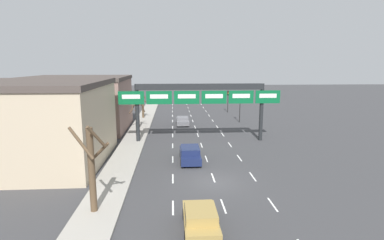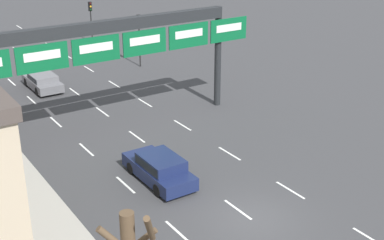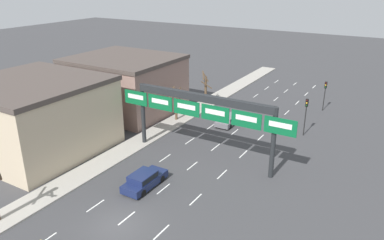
{
  "view_description": "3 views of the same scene",
  "coord_description": "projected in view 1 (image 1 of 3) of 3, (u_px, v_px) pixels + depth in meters",
  "views": [
    {
      "loc": [
        -3.23,
        -22.06,
        9.17
      ],
      "look_at": [
        -1.21,
        9.1,
        3.32
      ],
      "focal_mm": 28.0,
      "sensor_mm": 36.0,
      "label": 1
    },
    {
      "loc": [
        -13.59,
        -15.73,
        13.26
      ],
      "look_at": [
        0.74,
        6.0,
        2.65
      ],
      "focal_mm": 50.0,
      "sensor_mm": 36.0,
      "label": 2
    },
    {
      "loc": [
        16.84,
        -17.32,
        17.63
      ],
      "look_at": [
        -0.56,
        11.87,
        4.48
      ],
      "focal_mm": 35.0,
      "sensor_mm": 36.0,
      "label": 3
    }
  ],
  "objects": [
    {
      "name": "traffic_light_near_gantry",
      "position": [
        240.0,
        102.0,
        47.17
      ],
      "size": [
        0.3,
        0.35,
        4.5
      ],
      "color": "black",
      "rests_on": "ground_plane"
    },
    {
      "name": "car_grey",
      "position": [
        183.0,
        120.0,
        45.74
      ],
      "size": [
        1.89,
        4.44,
        1.23
      ],
      "color": "slate",
      "rests_on": "ground_plane"
    },
    {
      "name": "building_near",
      "position": [
        30.0,
        123.0,
        27.6
      ],
      "size": [
        13.44,
        13.03,
        7.66
      ],
      "color": "#C6B293",
      "rests_on": "ground_plane"
    },
    {
      "name": "sidewalk_left",
      "position": [
        112.0,
        184.0,
        23.01
      ],
      "size": [
        2.8,
        110.0,
        0.15
      ],
      "color": "#A8A399",
      "rests_on": "ground_plane"
    },
    {
      "name": "traffic_light_mid_block",
      "position": [
        228.0,
        97.0,
        57.15
      ],
      "size": [
        0.3,
        0.35,
        4.15
      ],
      "color": "black",
      "rests_on": "ground_plane"
    },
    {
      "name": "building_far",
      "position": [
        79.0,
        103.0,
        42.03
      ],
      "size": [
        13.57,
        12.06,
        7.49
      ],
      "color": "gray",
      "rests_on": "ground_plane"
    },
    {
      "name": "lane_dashes",
      "position": [
        200.0,
        140.0,
        36.77
      ],
      "size": [
        6.72,
        67.0,
        0.01
      ],
      "color": "white",
      "rests_on": "ground_plane"
    },
    {
      "name": "car_gold",
      "position": [
        200.0,
        218.0,
        16.59
      ],
      "size": [
        1.89,
        4.03,
        1.38
      ],
      "color": "#A88947",
      "rests_on": "ground_plane"
    },
    {
      "name": "tree_bare_second",
      "position": [
        143.0,
        104.0,
        50.71
      ],
      "size": [
        1.8,
        1.34,
        4.71
      ],
      "color": "brown",
      "rests_on": "sidewalk_left"
    },
    {
      "name": "sign_gantry",
      "position": [
        200.0,
        95.0,
        35.09
      ],
      "size": [
        18.97,
        0.7,
        6.91
      ],
      "color": "#232628",
      "rests_on": "ground_plane"
    },
    {
      "name": "tree_bare_closest",
      "position": [
        138.0,
        111.0,
        42.87
      ],
      "size": [
        2.27,
        2.25,
        4.49
      ],
      "color": "brown",
      "rests_on": "sidewalk_left"
    },
    {
      "name": "ground_plane",
      "position": [
        215.0,
        182.0,
        23.53
      ],
      "size": [
        220.0,
        220.0,
        0.0
      ],
      "primitive_type": "plane",
      "color": "#3D3D3F"
    },
    {
      "name": "car_navy",
      "position": [
        190.0,
        153.0,
        28.57
      ],
      "size": [
        1.91,
        4.65,
        1.45
      ],
      "color": "#19234C",
      "rests_on": "ground_plane"
    },
    {
      "name": "tree_bare_third",
      "position": [
        92.0,
        165.0,
        18.12
      ],
      "size": [
        2.23,
        2.25,
        5.6
      ],
      "color": "brown",
      "rests_on": "sidewalk_left"
    }
  ]
}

